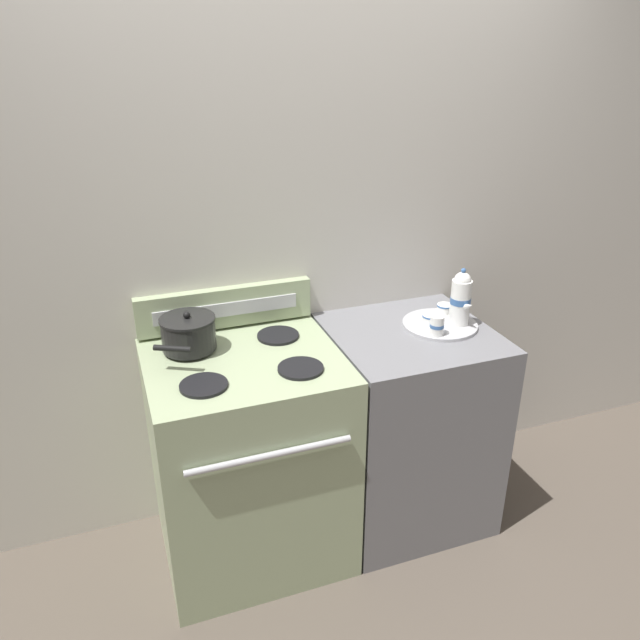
# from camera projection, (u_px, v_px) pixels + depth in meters

# --- Properties ---
(ground_plane) EXTENTS (6.00, 6.00, 0.00)m
(ground_plane) POSITION_uv_depth(u_px,v_px,m) (326.00, 524.00, 2.85)
(ground_plane) COLOR brown
(wall_back) EXTENTS (6.00, 0.05, 2.20)m
(wall_back) POSITION_uv_depth(u_px,v_px,m) (299.00, 274.00, 2.69)
(wall_back) COLOR beige
(wall_back) RESTS_ON ground
(stove) EXTENTS (0.75, 0.68, 0.93)m
(stove) POSITION_uv_depth(u_px,v_px,m) (249.00, 458.00, 2.55)
(stove) COLOR #9EAD84
(stove) RESTS_ON ground
(control_panel) EXTENTS (0.73, 0.05, 0.17)m
(control_panel) POSITION_uv_depth(u_px,v_px,m) (225.00, 307.00, 2.58)
(control_panel) COLOR #9EAD84
(control_panel) RESTS_ON stove
(side_counter) EXTENTS (0.67, 0.65, 0.92)m
(side_counter) POSITION_uv_depth(u_px,v_px,m) (406.00, 424.00, 2.78)
(side_counter) COLOR slate
(side_counter) RESTS_ON ground
(saucepan) EXTENTS (0.25, 0.30, 0.15)m
(saucepan) POSITION_uv_depth(u_px,v_px,m) (188.00, 333.00, 2.40)
(saucepan) COLOR black
(saucepan) RESTS_ON stove
(serving_tray) EXTENTS (0.32, 0.32, 0.01)m
(serving_tray) POSITION_uv_depth(u_px,v_px,m) (440.00, 324.00, 2.64)
(serving_tray) COLOR #B2B2B7
(serving_tray) RESTS_ON side_counter
(teapot) EXTENTS (0.09, 0.14, 0.25)m
(teapot) POSITION_uv_depth(u_px,v_px,m) (461.00, 298.00, 2.58)
(teapot) COLOR white
(teapot) RESTS_ON serving_tray
(teacup_left) EXTENTS (0.10, 0.10, 0.05)m
(teacup_left) POSITION_uv_depth(u_px,v_px,m) (430.00, 320.00, 2.60)
(teacup_left) COLOR white
(teacup_left) RESTS_ON serving_tray
(teacup_right) EXTENTS (0.10, 0.10, 0.05)m
(teacup_right) POSITION_uv_depth(u_px,v_px,m) (445.00, 310.00, 2.71)
(teacup_right) COLOR white
(teacup_right) RESTS_ON serving_tray
(creamer_jug) EXTENTS (0.06, 0.06, 0.08)m
(creamer_jug) POSITION_uv_depth(u_px,v_px,m) (437.00, 325.00, 2.52)
(creamer_jug) COLOR white
(creamer_jug) RESTS_ON serving_tray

